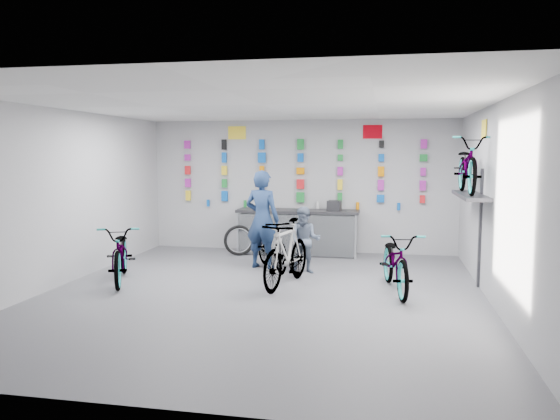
% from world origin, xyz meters
% --- Properties ---
extents(floor, '(8.00, 8.00, 0.00)m').
position_xyz_m(floor, '(0.00, 0.00, 0.00)').
color(floor, '#55555A').
rests_on(floor, ground).
extents(ceiling, '(8.00, 8.00, 0.00)m').
position_xyz_m(ceiling, '(0.00, 0.00, 3.00)').
color(ceiling, white).
rests_on(ceiling, wall_back).
extents(wall_back, '(7.00, 0.00, 7.00)m').
position_xyz_m(wall_back, '(0.00, 4.00, 1.50)').
color(wall_back, '#A9A9AB').
rests_on(wall_back, floor).
extents(wall_front, '(7.00, 0.00, 7.00)m').
position_xyz_m(wall_front, '(0.00, -4.00, 1.50)').
color(wall_front, '#A9A9AB').
rests_on(wall_front, floor).
extents(wall_left, '(0.00, 8.00, 8.00)m').
position_xyz_m(wall_left, '(-3.50, 0.00, 1.50)').
color(wall_left, '#A9A9AB').
rests_on(wall_left, floor).
extents(wall_right, '(0.00, 8.00, 8.00)m').
position_xyz_m(wall_right, '(3.50, 0.00, 1.50)').
color(wall_right, '#A9A9AB').
rests_on(wall_right, floor).
extents(counter, '(2.70, 0.66, 1.00)m').
position_xyz_m(counter, '(0.00, 3.54, 0.49)').
color(counter, black).
rests_on(counter, floor).
extents(merch_wall, '(5.55, 0.08, 1.57)m').
position_xyz_m(merch_wall, '(-0.06, 3.93, 1.77)').
color(merch_wall, yellow).
rests_on(merch_wall, wall_back).
extents(wall_bracket, '(0.39, 1.90, 2.00)m').
position_xyz_m(wall_bracket, '(3.33, 1.20, 1.46)').
color(wall_bracket, '#333338').
rests_on(wall_bracket, wall_right).
extents(sign_left, '(0.42, 0.02, 0.30)m').
position_xyz_m(sign_left, '(-1.50, 3.98, 2.72)').
color(sign_left, yellow).
rests_on(sign_left, wall_back).
extents(sign_right, '(0.42, 0.02, 0.30)m').
position_xyz_m(sign_right, '(1.60, 3.98, 2.72)').
color(sign_right, '#B70210').
rests_on(sign_right, wall_back).
extents(sign_side, '(0.02, 0.40, 0.30)m').
position_xyz_m(sign_side, '(3.48, 1.20, 2.65)').
color(sign_side, yellow).
rests_on(sign_side, wall_right).
extents(bike_left, '(1.39, 2.07, 1.03)m').
position_xyz_m(bike_left, '(-2.62, 0.40, 0.51)').
color(bike_left, gray).
rests_on(bike_left, floor).
extents(bike_center, '(0.91, 1.96, 1.14)m').
position_xyz_m(bike_center, '(0.28, 0.64, 0.57)').
color(bike_center, gray).
rests_on(bike_center, floor).
extents(bike_right, '(1.00, 2.02, 1.02)m').
position_xyz_m(bike_right, '(2.10, 0.59, 0.51)').
color(bike_right, gray).
rests_on(bike_right, floor).
extents(bike_service, '(1.27, 1.68, 1.01)m').
position_xyz_m(bike_service, '(-0.24, 1.89, 0.50)').
color(bike_service, gray).
rests_on(bike_service, floor).
extents(bike_wall, '(0.63, 1.80, 0.95)m').
position_xyz_m(bike_wall, '(3.25, 1.20, 2.05)').
color(bike_wall, gray).
rests_on(bike_wall, wall_bracket).
extents(clerk, '(0.79, 0.61, 1.92)m').
position_xyz_m(clerk, '(-0.45, 1.99, 0.96)').
color(clerk, navy).
rests_on(clerk, floor).
extents(customer, '(0.62, 0.48, 1.25)m').
position_xyz_m(customer, '(0.44, 1.70, 0.63)').
color(customer, '#4D586D').
rests_on(customer, floor).
extents(spare_wheel, '(0.67, 0.37, 0.67)m').
position_xyz_m(spare_wheel, '(-1.25, 3.17, 0.33)').
color(spare_wheel, black).
rests_on(spare_wheel, floor).
extents(register, '(0.31, 0.33, 0.22)m').
position_xyz_m(register, '(0.81, 3.55, 1.11)').
color(register, black).
rests_on(register, counter).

